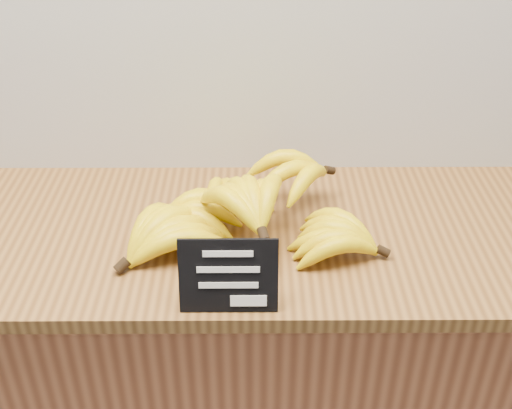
% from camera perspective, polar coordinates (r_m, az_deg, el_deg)
% --- Properties ---
extents(counter, '(1.53, 0.50, 0.90)m').
position_cam_1_polar(counter, '(1.63, -0.01, -16.07)').
color(counter, '#9C5832').
rests_on(counter, ground).
extents(counter_top, '(1.41, 0.54, 0.03)m').
position_cam_1_polar(counter_top, '(1.31, -0.01, -2.65)').
color(counter_top, brown).
rests_on(counter_top, counter).
extents(chalkboard_sign, '(0.17, 0.04, 0.13)m').
position_cam_1_polar(chalkboard_sign, '(1.08, -2.47, -6.38)').
color(chalkboard_sign, black).
rests_on(chalkboard_sign, counter_top).
extents(banana_pile, '(0.54, 0.37, 0.13)m').
position_cam_1_polar(banana_pile, '(1.27, -1.61, -0.45)').
color(banana_pile, yellow).
rests_on(banana_pile, counter_top).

